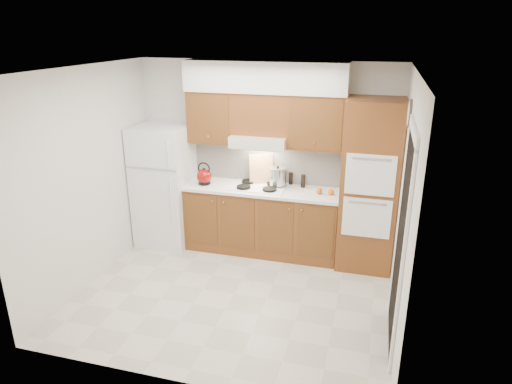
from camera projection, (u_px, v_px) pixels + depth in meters
The scene contains 26 objects.
floor at pixel (234, 294), 5.44m from camera, with size 3.60×3.60×0.00m, color beige.
ceiling at pixel (230, 69), 4.56m from camera, with size 3.60×3.60×0.00m, color white.
wall_back at pixel (266, 156), 6.36m from camera, with size 3.60×0.02×2.60m, color silver.
wall_left at pixel (89, 178), 5.45m from camera, with size 0.02×3.00×2.60m, color silver.
wall_right at pixel (404, 208), 4.55m from camera, with size 0.02×3.00×2.60m, color silver.
fridge at pixel (165, 186), 6.53m from camera, with size 0.75×0.72×1.72m, color white.
base_cabinets at pixel (262, 221), 6.37m from camera, with size 2.11×0.60×0.90m, color brown.
countertop at pixel (262, 189), 6.20m from camera, with size 2.13×0.62×0.04m, color white.
backsplash at pixel (267, 162), 6.37m from camera, with size 2.11×0.03×0.56m, color white.
oven_cabinet at pixel (370, 186), 5.78m from camera, with size 0.70×0.65×2.20m, color brown.
upper_cab_left at pixel (212, 117), 6.20m from camera, with size 0.63×0.33×0.70m, color brown.
upper_cab_right at pixel (317, 122), 5.85m from camera, with size 0.73×0.33×0.70m, color brown.
range_hood at pixel (260, 141), 6.07m from camera, with size 0.75×0.45×0.15m, color silver.
upper_cab_over_hood at pixel (261, 114), 6.01m from camera, with size 0.75×0.33×0.55m, color brown.
soffit at pixel (265, 77), 5.82m from camera, with size 2.13×0.36×0.40m, color silver.
cooktop at pixel (259, 187), 6.23m from camera, with size 0.74×0.50×0.01m, color white.
doorway at pixel (401, 245), 4.33m from camera, with size 0.02×0.90×2.10m, color black.
wall_clock at pixel (410, 113), 4.77m from camera, with size 0.30×0.30×0.02m, color #3F3833.
kettle at pixel (204, 176), 6.30m from camera, with size 0.21×0.21×0.21m, color maroon.
cutting_board at pixel (261, 170), 6.31m from camera, with size 0.33×0.02×0.44m, color tan.
stock_pot at pixel (278, 176), 6.20m from camera, with size 0.22×0.22×0.23m, color #B5B6BA.
condiment_a at pixel (284, 178), 6.23m from camera, with size 0.06×0.06×0.22m, color black.
condiment_b at pixel (291, 178), 6.32m from camera, with size 0.05×0.05×0.17m, color black.
condiment_c at pixel (303, 181), 6.20m from camera, with size 0.06×0.06×0.18m, color black.
orange_near at pixel (331, 192), 5.92m from camera, with size 0.08×0.08×0.08m, color #DC520B.
orange_far at pixel (319, 191), 5.96m from camera, with size 0.08×0.08×0.08m, color #ED480C.
Camera 1 is at (1.49, -4.47, 3.00)m, focal length 32.00 mm.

